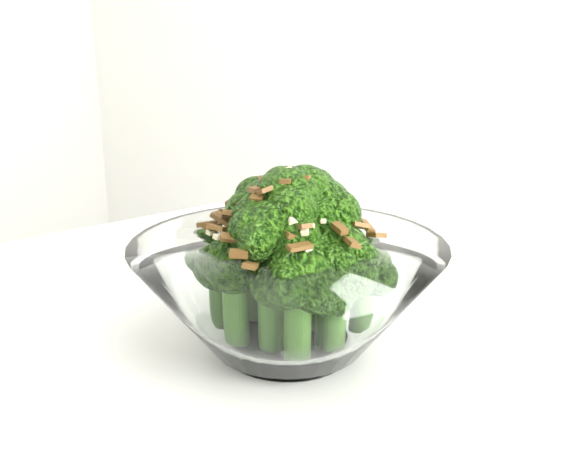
% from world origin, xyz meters
% --- Properties ---
extents(broccoli_dish, '(0.25, 0.25, 0.16)m').
position_xyz_m(broccoli_dish, '(-0.07, 0.18, 0.81)').
color(broccoli_dish, white).
rests_on(broccoli_dish, table).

